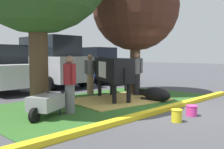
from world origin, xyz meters
TOP-DOWN VIEW (x-y plane):
  - ground_plane at (0.00, 0.00)m, footprint 80.00×80.00m
  - grass_island at (-0.47, 2.15)m, footprint 7.83×4.07m
  - curb_yellow at (-0.47, -0.04)m, footprint 9.03×0.24m
  - hay_bedding at (0.09, 2.05)m, footprint 3.50×2.82m
  - shade_tree_right at (1.71, 2.61)m, footprint 3.46×3.46m
  - cow_holstein at (0.09, 2.34)m, footprint 1.81×2.93m
  - calf_lying at (0.89, 1.02)m, footprint 0.55×1.32m
  - person_handler at (0.21, 3.67)m, footprint 0.52×0.34m
  - person_visitor_near at (-2.30, 1.59)m, footprint 0.34×0.52m
  - person_visitor_far at (1.32, 2.22)m, footprint 0.34×0.52m
  - wheelbarrow at (-3.03, 1.63)m, footprint 1.56×1.09m
  - bucket_yellow at (-1.03, -0.92)m, footprint 0.28×0.28m
  - bucket_pink at (-0.21, -0.88)m, footprint 0.31×0.31m
  - hatchback_white at (-1.87, 7.31)m, footprint 2.05×4.41m
  - suv_black at (0.72, 7.43)m, footprint 2.15×4.61m
  - sedan_blue at (3.56, 7.20)m, footprint 2.05×4.41m

SIDE VIEW (x-z plane):
  - ground_plane at x=0.00m, z-range 0.00..0.00m
  - grass_island at x=-0.47m, z-range 0.00..0.02m
  - hay_bedding at x=0.09m, z-range 0.01..0.04m
  - curb_yellow at x=-0.47m, z-range 0.00..0.12m
  - bucket_pink at x=-0.21m, z-range 0.01..0.29m
  - bucket_yellow at x=-1.03m, z-range 0.01..0.31m
  - calf_lying at x=0.89m, z-range 0.00..0.48m
  - wheelbarrow at x=-3.03m, z-range 0.07..0.70m
  - person_visitor_near at x=-2.30m, z-range 0.06..1.63m
  - person_handler at x=0.21m, z-range 0.06..1.68m
  - person_visitor_far at x=1.32m, z-range 0.07..1.76m
  - hatchback_white at x=-1.87m, z-range -0.03..1.99m
  - sedan_blue at x=3.56m, z-range -0.03..1.99m
  - cow_holstein at x=0.09m, z-range 0.31..1.83m
  - suv_black at x=0.72m, z-range 0.01..2.53m
  - shade_tree_right at x=1.71m, z-range 0.87..6.10m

